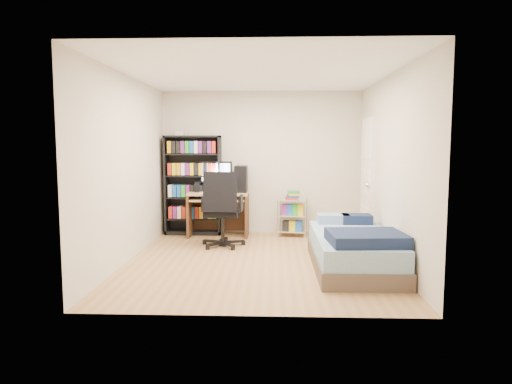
{
  "coord_description": "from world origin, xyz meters",
  "views": [
    {
      "loc": [
        0.21,
        -6.06,
        1.58
      ],
      "look_at": [
        -0.04,
        0.4,
        0.9
      ],
      "focal_mm": 32.0,
      "sensor_mm": 36.0,
      "label": 1
    }
  ],
  "objects_px": {
    "media_shelf": "(193,184)",
    "bed": "(354,249)",
    "office_chair": "(222,223)",
    "computer_desk": "(225,196)"
  },
  "relations": [
    {
      "from": "media_shelf",
      "to": "bed",
      "type": "xyz_separation_m",
      "value": [
        2.43,
        -2.15,
        -0.64
      ]
    },
    {
      "from": "computer_desk",
      "to": "bed",
      "type": "bearing_deg",
      "value": -47.45
    },
    {
      "from": "media_shelf",
      "to": "office_chair",
      "type": "bearing_deg",
      "value": -58.08
    },
    {
      "from": "media_shelf",
      "to": "office_chair",
      "type": "distance_m",
      "value": 1.28
    },
    {
      "from": "media_shelf",
      "to": "office_chair",
      "type": "relative_size",
      "value": 1.53
    },
    {
      "from": "bed",
      "to": "office_chair",
      "type": "bearing_deg",
      "value": 147.41
    },
    {
      "from": "computer_desk",
      "to": "bed",
      "type": "relative_size",
      "value": 0.64
    },
    {
      "from": "media_shelf",
      "to": "computer_desk",
      "type": "height_order",
      "value": "media_shelf"
    },
    {
      "from": "office_chair",
      "to": "bed",
      "type": "bearing_deg",
      "value": -30.3
    },
    {
      "from": "bed",
      "to": "computer_desk",
      "type": "bearing_deg",
      "value": 132.55
    }
  ]
}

